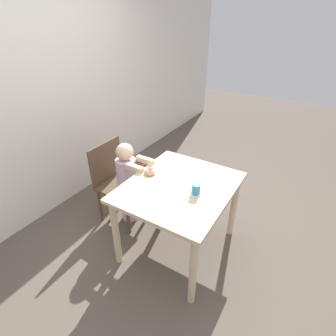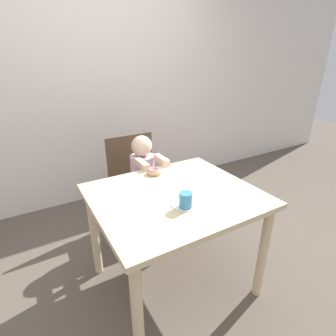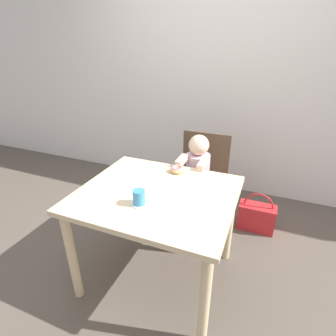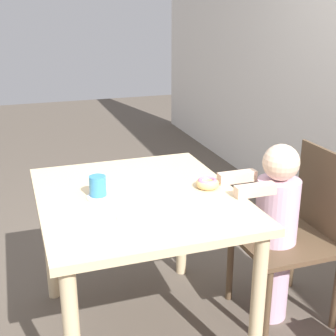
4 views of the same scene
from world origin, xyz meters
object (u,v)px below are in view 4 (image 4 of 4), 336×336
(chair, at_px, (297,233))
(child_figure, at_px, (274,231))
(donut, at_px, (207,183))
(cup, at_px, (98,186))

(chair, bearing_deg, child_figure, -90.00)
(child_figure, distance_m, donut, 0.44)
(chair, distance_m, cup, 1.04)
(chair, xyz_separation_m, child_figure, (-0.00, -0.13, 0.03))
(chair, bearing_deg, cup, -97.27)
(donut, xyz_separation_m, cup, (-0.06, -0.50, 0.03))
(chair, distance_m, child_figure, 0.14)
(child_figure, bearing_deg, cup, -98.41)
(child_figure, relative_size, cup, 9.69)
(child_figure, height_order, donut, child_figure)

